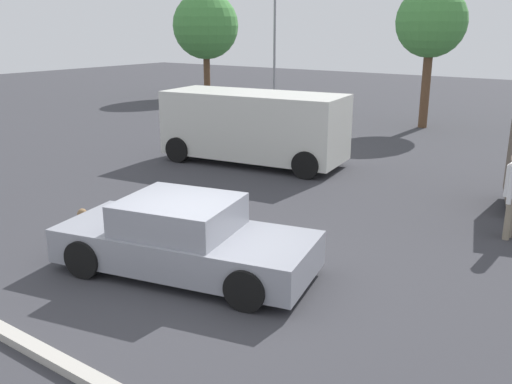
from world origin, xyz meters
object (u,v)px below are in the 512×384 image
van_white (254,125)px  sedan_foreground (184,239)px  light_post_near (275,3)px  dog (91,214)px

van_white → sedan_foreground: bearing=-70.8°
van_white → light_post_near: bearing=113.8°
dog → light_post_near: bearing=-127.2°
sedan_foreground → dog: size_ratio=8.52×
dog → van_white: size_ratio=0.10×
dog → light_post_near: (-9.56, 21.17, 4.94)m
sedan_foreground → light_post_near: 25.58m
van_white → light_post_near: size_ratio=0.71×
van_white → light_post_near: light_post_near is taller
sedan_foreground → van_white: (-3.52, 6.90, 0.56)m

